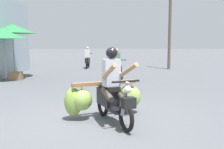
% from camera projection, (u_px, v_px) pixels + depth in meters
% --- Properties ---
extents(ground_plane, '(120.00, 120.00, 0.00)m').
position_uv_depth(ground_plane, '(97.00, 121.00, 5.69)').
color(ground_plane, '#56595E').
extents(motorbike_main_loaded, '(1.83, 1.89, 1.58)m').
position_uv_depth(motorbike_main_loaded, '(108.00, 96.00, 5.79)').
color(motorbike_main_loaded, black).
rests_on(motorbike_main_loaded, ground).
extents(motorbike_distant_ahead_left, '(0.50, 1.62, 1.40)m').
position_uv_depth(motorbike_distant_ahead_left, '(88.00, 59.00, 17.23)').
color(motorbike_distant_ahead_left, black).
rests_on(motorbike_distant_ahead_left, ground).
extents(motorbike_distant_ahead_right, '(0.60, 1.60, 1.40)m').
position_uv_depth(motorbike_distant_ahead_right, '(117.00, 67.00, 11.93)').
color(motorbike_distant_ahead_right, black).
rests_on(motorbike_distant_ahead_right, ground).
extents(market_umbrella_near_shop, '(1.92, 1.92, 2.24)m').
position_uv_depth(market_umbrella_near_shop, '(4.00, 34.00, 11.39)').
color(market_umbrella_near_shop, '#99999E').
rests_on(market_umbrella_near_shop, ground).
extents(market_umbrella_further_along, '(2.06, 2.06, 2.51)m').
position_uv_depth(market_umbrella_further_along, '(13.00, 29.00, 12.28)').
color(market_umbrella_further_along, '#99999E').
rests_on(market_umbrella_further_along, ground).
extents(produce_crate, '(0.56, 0.40, 0.36)m').
position_uv_depth(produce_crate, '(16.00, 76.00, 11.84)').
color(produce_crate, olive).
rests_on(produce_crate, ground).
extents(utility_pole, '(0.18, 0.18, 5.96)m').
position_uv_depth(utility_pole, '(170.00, 21.00, 16.29)').
color(utility_pole, brown).
rests_on(utility_pole, ground).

